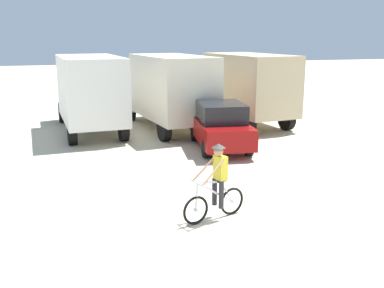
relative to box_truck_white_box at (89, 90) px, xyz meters
The scene contains 6 objects.
ground_plane 12.47m from the box_truck_white_box, 78.19° to the right, with size 120.00×120.00×0.00m, color beige.
box_truck_white_box is the anchor object (origin of this frame).
box_truck_cream_rv 3.49m from the box_truck_white_box, ahead, with size 3.08×6.96×3.35m.
box_truck_tan_camper 7.29m from the box_truck_white_box, ahead, with size 3.08×6.96×3.35m.
sedan_parked 6.45m from the box_truck_white_box, 45.63° to the right, with size 2.36×4.41×1.76m.
cyclist_orange_shirt 11.13m from the box_truck_white_box, 79.73° to the right, with size 1.67×0.67×1.82m.
Camera 1 is at (-4.01, -8.14, 4.22)m, focal length 42.14 mm.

